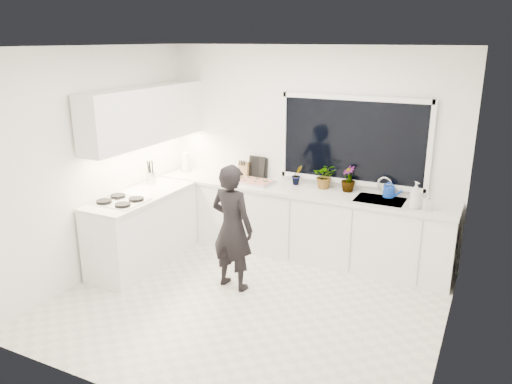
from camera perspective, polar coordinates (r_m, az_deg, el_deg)
The scene contains 25 objects.
floor at distance 5.60m, azimuth -0.98°, elevation -12.65°, with size 4.00×3.50×0.02m, color beige.
wall_back at distance 6.63m, azimuth 5.97°, elevation 4.66°, with size 4.00×0.02×2.70m, color white.
wall_left at distance 6.22m, azimuth -17.77°, elevation 3.10°, with size 0.02×3.50×2.70m, color white.
wall_right at distance 4.55m, azimuth 22.09°, elevation -2.40°, with size 0.02×3.50×2.70m, color white.
ceiling at distance 4.86m, azimuth -1.15°, elevation 16.41°, with size 4.00×3.50×0.02m, color white.
window at distance 6.37m, azimuth 11.00°, elevation 5.78°, with size 1.80×0.02×1.00m, color black.
base_cabinets_back at distance 6.61m, azimuth 4.78°, elevation -3.58°, with size 3.92×0.58×0.88m, color white.
base_cabinets_left at distance 6.52m, azimuth -12.76°, elevation -4.27°, with size 0.58×1.60×0.88m, color white.
countertop_back at distance 6.45m, azimuth 4.85°, elevation 0.21°, with size 3.94×0.62×0.04m, color silver.
countertop_left at distance 6.36m, azimuth -13.03°, elevation -0.41°, with size 0.62×1.60×0.04m, color silver.
upper_cabinets at distance 6.50m, azimuth -12.47°, elevation 8.59°, with size 0.34×2.10×0.70m, color white.
sink at distance 6.18m, azimuth 13.96°, elevation -1.29°, with size 0.58×0.42×0.14m, color silver.
faucet at distance 6.32m, azimuth 14.46°, elevation 0.60°, with size 0.03×0.03×0.22m, color silver.
stovetop at distance 6.12m, azimuth -15.25°, elevation -0.96°, with size 0.56×0.48×0.03m, color black.
person at distance 5.64m, azimuth -2.75°, elevation -4.08°, with size 0.53×0.35×1.47m, color black.
pizza_tray at distance 6.66m, azimuth -0.04°, elevation 1.13°, with size 0.46×0.34×0.03m, color #B3B4B8.
pizza at distance 6.65m, azimuth -0.04°, elevation 1.27°, with size 0.42×0.30×0.01m, color red.
watering_can at distance 6.29m, azimuth 14.95°, elevation 0.04°, with size 0.14×0.14×0.13m, color #123AA9.
paper_towel_roll at distance 7.33m, azimuth -8.04°, elevation 3.39°, with size 0.11×0.11×0.26m, color silver.
knife_block at distance 6.90m, azimuth -1.45°, elevation 2.52°, with size 0.13×0.10×0.22m, color #8F5D42.
utensil_crock at distance 6.78m, azimuth -11.89°, elevation 1.63°, with size 0.13×0.13×0.16m, color silver.
picture_frame_large at distance 6.89m, azimuth 0.44°, elevation 2.76°, with size 0.22×0.02×0.28m, color black.
picture_frame_small at distance 6.90m, azimuth 0.10°, elevation 2.88°, with size 0.25×0.02×0.30m, color black.
herb_plants at distance 6.44m, azimuth 8.25°, elevation 1.75°, with size 0.91×0.32×0.33m.
soap_bottles at distance 5.91m, azimuth 18.07°, elevation -0.54°, with size 0.28×0.17×0.31m.
Camera 1 is at (2.24, -4.31, 2.77)m, focal length 35.00 mm.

